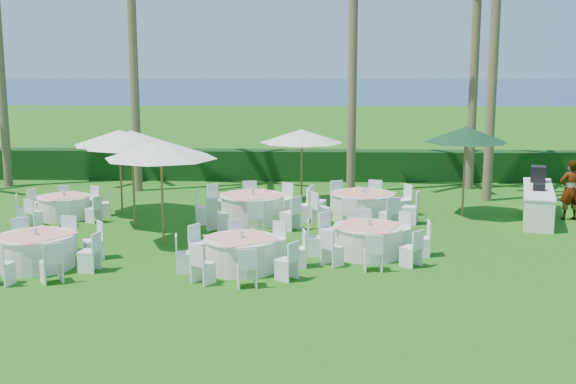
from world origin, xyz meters
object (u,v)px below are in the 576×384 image
at_px(umbrella_b, 161,149).
at_px(banquet_table_e, 252,208).
at_px(staff_person, 570,190).
at_px(banquet_table_f, 363,206).
at_px(umbrella_a, 132,139).
at_px(banquet_table_c, 368,240).
at_px(banquet_table_d, 64,206).
at_px(banquet_table_b, 241,253).
at_px(umbrella_d, 302,136).
at_px(buffet_table, 538,202).
at_px(umbrella_c, 119,137).
at_px(banquet_table_a, 36,250).
at_px(umbrella_green, 466,134).

bearing_deg(umbrella_b, banquet_table_e, 51.91).
height_order(umbrella_b, staff_person, umbrella_b).
distance_m(banquet_table_f, umbrella_a, 7.12).
relative_size(banquet_table_c, banquet_table_d, 1.11).
xyz_separation_m(banquet_table_b, umbrella_b, (-2.28, 2.22, 2.12)).
distance_m(banquet_table_c, staff_person, 7.75).
xyz_separation_m(banquet_table_b, banquet_table_e, (-0.18, 4.90, 0.05)).
xyz_separation_m(umbrella_a, umbrella_d, (4.81, 3.39, -0.24)).
height_order(banquet_table_e, umbrella_a, umbrella_a).
height_order(banquet_table_b, umbrella_b, umbrella_b).
distance_m(banquet_table_d, umbrella_a, 3.36).
bearing_deg(banquet_table_d, banquet_table_b, -41.38).
bearing_deg(staff_person, umbrella_d, -24.85).
bearing_deg(staff_person, umbrella_a, -4.88).
distance_m(banquet_table_e, staff_person, 9.61).
xyz_separation_m(banquet_table_f, umbrella_a, (-6.72, -1.01, 2.10)).
xyz_separation_m(banquet_table_b, umbrella_a, (-3.59, 4.39, 2.14)).
relative_size(umbrella_d, staff_person, 1.51).
xyz_separation_m(banquet_table_d, umbrella_d, (7.21, 2.50, 1.93)).
distance_m(umbrella_a, buffet_table, 12.33).
xyz_separation_m(banquet_table_e, umbrella_a, (-3.41, -0.51, 2.09)).
bearing_deg(umbrella_c, banquet_table_c, -32.11).
height_order(banquet_table_a, umbrella_d, umbrella_d).
xyz_separation_m(umbrella_d, staff_person, (8.17, -2.06, -1.39)).
bearing_deg(staff_person, banquet_table_b, 20.64).
distance_m(banquet_table_c, banquet_table_d, 9.82).
bearing_deg(banquet_table_c, umbrella_d, 105.60).
relative_size(umbrella_d, buffet_table, 0.66).
height_order(banquet_table_b, staff_person, staff_person).
distance_m(umbrella_b, umbrella_green, 9.36).
xyz_separation_m(banquet_table_d, staff_person, (15.38, 0.44, 0.54)).
relative_size(banquet_table_d, banquet_table_f, 0.82).
height_order(banquet_table_d, umbrella_d, umbrella_d).
height_order(banquet_table_d, umbrella_b, umbrella_b).
bearing_deg(banquet_table_a, umbrella_green, 28.80).
distance_m(umbrella_c, umbrella_d, 5.89).
distance_m(umbrella_b, umbrella_c, 4.33).
relative_size(umbrella_c, umbrella_d, 1.03).
bearing_deg(buffet_table, banquet_table_a, -156.12).
bearing_deg(umbrella_d, umbrella_b, -122.18).
distance_m(banquet_table_b, banquet_table_c, 3.30).
distance_m(banquet_table_c, umbrella_d, 6.94).
bearing_deg(banquet_table_d, umbrella_c, 24.40).
height_order(banquet_table_e, banquet_table_f, banquet_table_e).
xyz_separation_m(banquet_table_d, umbrella_b, (3.71, -3.06, 2.15)).
xyz_separation_m(umbrella_c, umbrella_d, (5.61, 1.78, -0.11)).
bearing_deg(banquet_table_d, banquet_table_f, 0.81).
xyz_separation_m(banquet_table_d, umbrella_green, (12.24, 0.78, 2.18)).
bearing_deg(banquet_table_b, umbrella_b, 135.82).
bearing_deg(umbrella_a, banquet_table_d, 159.76).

